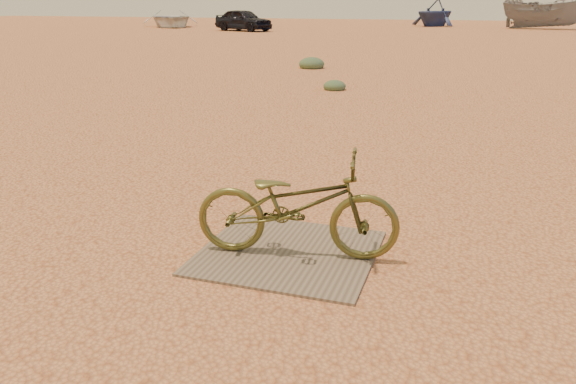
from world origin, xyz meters
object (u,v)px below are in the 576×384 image
(car, at_px, (243,20))
(boat_far_left, at_px, (435,11))
(bicycle, at_px, (297,205))
(boat_mid_right, at_px, (545,13))
(plywood_board, at_px, (288,252))
(boat_near_left, at_px, (171,19))

(car, xyz_separation_m, boat_far_left, (11.58, 11.61, 0.42))
(bicycle, bearing_deg, boat_mid_right, -17.31)
(plywood_board, height_order, boat_far_left, boat_far_left)
(bicycle, xyz_separation_m, boat_mid_right, (5.30, 41.76, 0.69))
(bicycle, height_order, boat_mid_right, boat_mid_right)
(boat_near_left, distance_m, boat_mid_right, 27.58)
(car, bearing_deg, boat_mid_right, -42.75)
(boat_near_left, bearing_deg, boat_far_left, -8.52)
(boat_near_left, bearing_deg, boat_mid_right, -19.08)
(boat_far_left, bearing_deg, boat_near_left, -126.23)
(bicycle, bearing_deg, car, 13.41)
(car, relative_size, boat_far_left, 0.97)
(boat_near_left, bearing_deg, bicycle, -89.92)
(bicycle, distance_m, boat_far_left, 44.09)
(boat_far_left, bearing_deg, bicycle, -55.39)
(plywood_board, height_order, bicycle, bicycle)
(bicycle, relative_size, boat_far_left, 0.37)
(boat_near_left, height_order, boat_mid_right, boat_mid_right)
(plywood_board, xyz_separation_m, boat_far_left, (-2.41, 43.98, 1.12))
(car, distance_m, boat_far_left, 16.40)
(plywood_board, bearing_deg, bicycle, -19.79)
(plywood_board, relative_size, car, 0.33)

